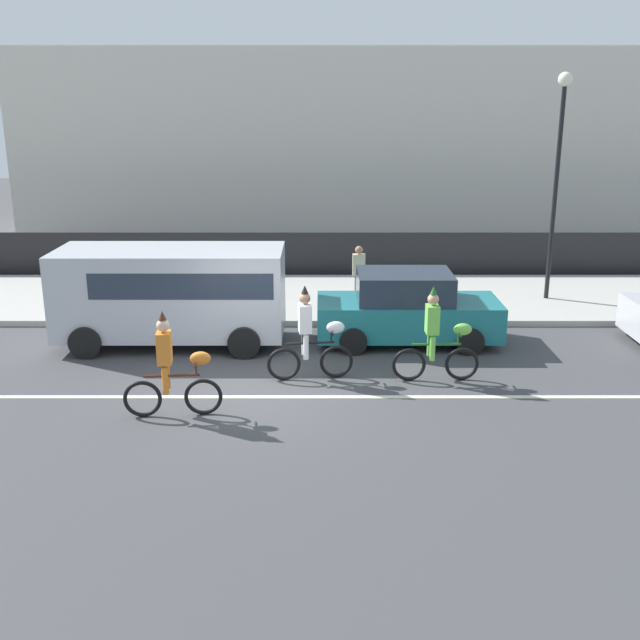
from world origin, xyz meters
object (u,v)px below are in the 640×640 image
parked_car_teal (408,309)px  parade_cyclist_orange (173,371)px  parade_cyclist_zebra (312,339)px  parked_van_silver (175,289)px  street_lamp_post (560,154)px  parade_cyclist_lime (438,340)px  pedestrian_onlooker (360,275)px

parked_car_teal → parade_cyclist_orange: bearing=-137.5°
parade_cyclist_zebra → parked_van_silver: (-3.07, 2.24, 0.44)m
parked_car_teal → street_lamp_post: 6.29m
parade_cyclist_lime → street_lamp_post: (3.87, 5.84, 3.15)m
parade_cyclist_zebra → street_lamp_post: 9.12m
parade_cyclist_zebra → street_lamp_post: bearing=42.2°
pedestrian_onlooker → parade_cyclist_orange: bearing=-118.3°
parade_cyclist_orange → parade_cyclist_zebra: 2.99m
parked_van_silver → parade_cyclist_orange: bearing=-80.3°
parade_cyclist_zebra → pedestrian_onlooker: bearing=76.2°
pedestrian_onlooker → street_lamp_post: bearing=10.8°
parade_cyclist_zebra → parade_cyclist_lime: 2.47m
parade_cyclist_zebra → parked_car_teal: parade_cyclist_zebra is taller
parade_cyclist_lime → pedestrian_onlooker: bearing=104.9°
parked_car_teal → street_lamp_post: size_ratio=0.70×
parade_cyclist_orange → street_lamp_post: (8.72, 7.56, 3.15)m
parade_cyclist_zebra → parade_cyclist_lime: (2.47, -0.08, 0.00)m
parade_cyclist_zebra → parade_cyclist_lime: size_ratio=1.00×
parade_cyclist_lime → parade_cyclist_orange: bearing=-160.4°
parked_van_silver → pedestrian_onlooker: size_ratio=3.09×
parade_cyclist_zebra → parked_van_silver: bearing=143.8°
parked_car_teal → pedestrian_onlooker: size_ratio=2.53×
parade_cyclist_lime → parked_car_teal: bearing=97.6°
street_lamp_post → pedestrian_onlooker: (-5.17, -0.99, -2.97)m
parked_van_silver → pedestrian_onlooker: 4.95m
parked_van_silver → parade_cyclist_lime: bearing=-22.8°
parade_cyclist_lime → parked_car_teal: 2.44m
parade_cyclist_orange → parked_car_teal: (4.52, 4.14, -0.06)m
parked_van_silver → parade_cyclist_zebra: bearing=-36.2°
parade_cyclist_orange → parade_cyclist_lime: size_ratio=1.00×
parade_cyclist_lime → pedestrian_onlooker: size_ratio=1.19×
parade_cyclist_orange → pedestrian_onlooker: 7.48m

